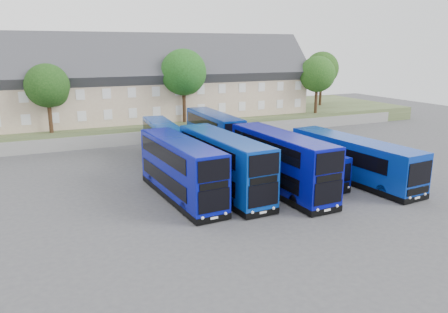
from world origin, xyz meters
TOP-DOWN VIEW (x-y plane):
  - ground at (0.00, 0.00)m, footprint 120.00×120.00m
  - retaining_wall at (0.00, 24.00)m, footprint 70.00×0.40m
  - earth_bank at (0.00, 34.00)m, footprint 80.00×20.00m
  - terrace_row at (-3.00, 30.00)m, footprint 48.00×10.40m
  - dd_front_left at (-6.11, 3.48)m, footprint 3.24×11.54m
  - dd_front_mid at (-2.65, 3.16)m, footprint 3.26×11.85m
  - dd_front_right at (1.72, 1.74)m, footprint 3.07×11.88m
  - dd_rear_left at (-4.18, 14.51)m, footprint 3.08×10.17m
  - dd_rear_right at (1.94, 15.77)m, footprint 2.77×11.12m
  - coach_east_a at (5.27, 4.20)m, footprint 2.58×10.75m
  - coach_east_b at (9.07, 1.79)m, footprint 3.87×13.63m
  - tree_west at (-13.85, 25.10)m, footprint 4.80×4.80m
  - tree_mid at (2.15, 25.60)m, footprint 5.76×5.76m
  - tree_east at (22.15, 25.10)m, footprint 5.12×5.12m
  - tree_far at (28.15, 32.10)m, footprint 5.44×5.44m

SIDE VIEW (x-z plane):
  - ground at x=0.00m, z-range 0.00..0.00m
  - retaining_wall at x=0.00m, z-range 0.00..1.50m
  - earth_bank at x=0.00m, z-range 0.00..2.00m
  - coach_east_a at x=5.27m, z-range -0.03..2.89m
  - coach_east_b at x=9.07m, z-range -0.03..3.65m
  - dd_rear_left at x=-4.18m, z-range -0.04..3.94m
  - dd_rear_right at x=1.94m, z-range -0.04..4.36m
  - dd_front_left at x=-6.11m, z-range -0.04..4.50m
  - dd_front_mid at x=-2.65m, z-range -0.04..4.62m
  - dd_front_right at x=1.72m, z-range -0.04..4.65m
  - terrace_row at x=-3.00m, z-range 1.00..12.20m
  - tree_west at x=-13.85m, z-range 3.23..10.88m
  - tree_east at x=22.15m, z-range 3.31..11.47m
  - tree_far at x=28.15m, z-range 3.39..12.06m
  - tree_mid at x=2.15m, z-range 3.48..12.66m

